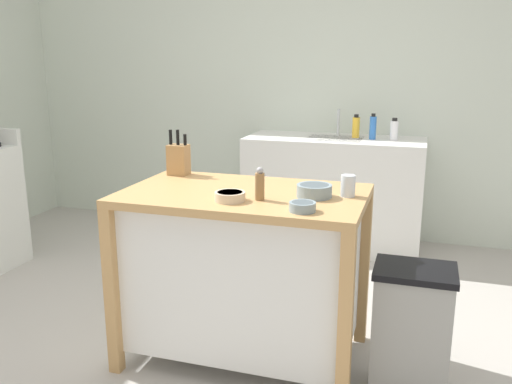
{
  "coord_description": "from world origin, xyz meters",
  "views": [
    {
      "loc": [
        1.06,
        -2.45,
        1.54
      ],
      "look_at": [
        0.23,
        0.2,
        0.85
      ],
      "focal_mm": 37.86,
      "sensor_mm": 36.0,
      "label": 1
    }
  ],
  "objects_px": {
    "knife_block": "(178,159)",
    "bowl_ceramic_small": "(314,190)",
    "kitchen_island": "(244,266)",
    "sink_faucet": "(338,122)",
    "bottle_hand_soap": "(394,130)",
    "bottle_dish_soap": "(356,127)",
    "bottle_spray_cleaner": "(373,127)",
    "bowl_stoneware_deep": "(302,206)",
    "drinking_cup": "(348,186)",
    "trash_bin": "(411,332)",
    "pepper_grinder": "(260,185)",
    "bowl_ceramic_wide": "(230,196)"
  },
  "relations": [
    {
      "from": "pepper_grinder",
      "to": "trash_bin",
      "type": "height_order",
      "value": "pepper_grinder"
    },
    {
      "from": "drinking_cup",
      "to": "bottle_dish_soap",
      "type": "height_order",
      "value": "bottle_dish_soap"
    },
    {
      "from": "bottle_dish_soap",
      "to": "knife_block",
      "type": "bearing_deg",
      "value": -114.66
    },
    {
      "from": "knife_block",
      "to": "bowl_stoneware_deep",
      "type": "xyz_separation_m",
      "value": [
        0.83,
        -0.53,
        -0.07
      ]
    },
    {
      "from": "bottle_spray_cleaner",
      "to": "bottle_hand_soap",
      "type": "bearing_deg",
      "value": -0.18
    },
    {
      "from": "bowl_stoneware_deep",
      "to": "bottle_dish_soap",
      "type": "xyz_separation_m",
      "value": [
        -0.06,
        2.22,
        0.08
      ]
    },
    {
      "from": "bottle_hand_soap",
      "to": "bottle_spray_cleaner",
      "type": "xyz_separation_m",
      "value": [
        -0.16,
        0.0,
        0.01
      ]
    },
    {
      "from": "trash_bin",
      "to": "bottle_spray_cleaner",
      "type": "relative_size",
      "value": 3.08
    },
    {
      "from": "kitchen_island",
      "to": "bottle_dish_soap",
      "type": "height_order",
      "value": "bottle_dish_soap"
    },
    {
      "from": "trash_bin",
      "to": "bottle_dish_soap",
      "type": "relative_size",
      "value": 3.36
    },
    {
      "from": "kitchen_island",
      "to": "bowl_stoneware_deep",
      "type": "bearing_deg",
      "value": -36.25
    },
    {
      "from": "bowl_stoneware_deep",
      "to": "bottle_spray_cleaner",
      "type": "height_order",
      "value": "bottle_spray_cleaner"
    },
    {
      "from": "kitchen_island",
      "to": "bottle_hand_soap",
      "type": "relative_size",
      "value": 6.81
    },
    {
      "from": "bottle_hand_soap",
      "to": "trash_bin",
      "type": "bearing_deg",
      "value": -83.22
    },
    {
      "from": "bowl_ceramic_small",
      "to": "bottle_spray_cleaner",
      "type": "relative_size",
      "value": 0.82
    },
    {
      "from": "kitchen_island",
      "to": "bowl_ceramic_wide",
      "type": "distance_m",
      "value": 0.46
    },
    {
      "from": "trash_bin",
      "to": "bottle_hand_soap",
      "type": "relative_size",
      "value": 3.58
    },
    {
      "from": "knife_block",
      "to": "drinking_cup",
      "type": "relative_size",
      "value": 2.46
    },
    {
      "from": "bowl_ceramic_wide",
      "to": "bowl_stoneware_deep",
      "type": "bearing_deg",
      "value": -11.31
    },
    {
      "from": "bowl_ceramic_wide",
      "to": "trash_bin",
      "type": "distance_m",
      "value": 1.04
    },
    {
      "from": "bowl_ceramic_wide",
      "to": "bottle_dish_soap",
      "type": "relative_size",
      "value": 0.76
    },
    {
      "from": "knife_block",
      "to": "drinking_cup",
      "type": "xyz_separation_m",
      "value": [
        0.98,
        -0.21,
        -0.04
      ]
    },
    {
      "from": "kitchen_island",
      "to": "knife_block",
      "type": "distance_m",
      "value": 0.73
    },
    {
      "from": "bottle_spray_cleaner",
      "to": "sink_faucet",
      "type": "bearing_deg",
      "value": 156.32
    },
    {
      "from": "bottle_spray_cleaner",
      "to": "bowl_stoneware_deep",
      "type": "bearing_deg",
      "value": -92.2
    },
    {
      "from": "bottle_spray_cleaner",
      "to": "trash_bin",
      "type": "bearing_deg",
      "value": -78.59
    },
    {
      "from": "sink_faucet",
      "to": "kitchen_island",
      "type": "bearing_deg",
      "value": -94.01
    },
    {
      "from": "bowl_ceramic_small",
      "to": "bottle_dish_soap",
      "type": "xyz_separation_m",
      "value": [
        -0.06,
        1.96,
        0.07
      ]
    },
    {
      "from": "bowl_stoneware_deep",
      "to": "pepper_grinder",
      "type": "height_order",
      "value": "pepper_grinder"
    },
    {
      "from": "bowl_stoneware_deep",
      "to": "sink_faucet",
      "type": "relative_size",
      "value": 0.53
    },
    {
      "from": "bowl_ceramic_small",
      "to": "pepper_grinder",
      "type": "bearing_deg",
      "value": -149.99
    },
    {
      "from": "bowl_ceramic_wide",
      "to": "bottle_dish_soap",
      "type": "height_order",
      "value": "bottle_dish_soap"
    },
    {
      "from": "bowl_ceramic_small",
      "to": "sink_faucet",
      "type": "height_order",
      "value": "sink_faucet"
    },
    {
      "from": "bowl_ceramic_small",
      "to": "pepper_grinder",
      "type": "xyz_separation_m",
      "value": [
        -0.23,
        -0.13,
        0.04
      ]
    },
    {
      "from": "kitchen_island",
      "to": "sink_faucet",
      "type": "bearing_deg",
      "value": 85.99
    },
    {
      "from": "kitchen_island",
      "to": "bottle_hand_soap",
      "type": "xyz_separation_m",
      "value": [
        0.6,
        1.9,
        0.49
      ]
    },
    {
      "from": "sink_faucet",
      "to": "bottle_spray_cleaner",
      "type": "xyz_separation_m",
      "value": [
        0.3,
        -0.13,
        -0.01
      ]
    },
    {
      "from": "bottle_hand_soap",
      "to": "bowl_ceramic_small",
      "type": "bearing_deg",
      "value": -97.49
    },
    {
      "from": "knife_block",
      "to": "bowl_stoneware_deep",
      "type": "distance_m",
      "value": 0.99
    },
    {
      "from": "bowl_ceramic_wide",
      "to": "bottle_dish_soap",
      "type": "xyz_separation_m",
      "value": [
        0.3,
        2.15,
        0.07
      ]
    },
    {
      "from": "bowl_ceramic_small",
      "to": "bottle_spray_cleaner",
      "type": "xyz_separation_m",
      "value": [
        0.08,
        1.9,
        0.07
      ]
    },
    {
      "from": "knife_block",
      "to": "bottle_dish_soap",
      "type": "distance_m",
      "value": 1.86
    },
    {
      "from": "bottle_hand_soap",
      "to": "bottle_dish_soap",
      "type": "height_order",
      "value": "bottle_dish_soap"
    },
    {
      "from": "bowl_stoneware_deep",
      "to": "drinking_cup",
      "type": "bearing_deg",
      "value": 64.96
    },
    {
      "from": "kitchen_island",
      "to": "trash_bin",
      "type": "relative_size",
      "value": 1.9
    },
    {
      "from": "bowl_stoneware_deep",
      "to": "bottle_dish_soap",
      "type": "height_order",
      "value": "bottle_dish_soap"
    },
    {
      "from": "bowl_stoneware_deep",
      "to": "sink_faucet",
      "type": "xyz_separation_m",
      "value": [
        -0.21,
        2.29,
        0.1
      ]
    },
    {
      "from": "knife_block",
      "to": "trash_bin",
      "type": "height_order",
      "value": "knife_block"
    },
    {
      "from": "drinking_cup",
      "to": "bottle_hand_soap",
      "type": "relative_size",
      "value": 0.59
    },
    {
      "from": "knife_block",
      "to": "bowl_ceramic_small",
      "type": "relative_size",
      "value": 1.52
    }
  ]
}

